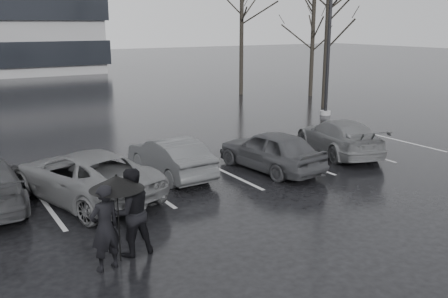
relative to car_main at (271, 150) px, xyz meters
The scene contains 13 objects.
ground 2.60m from the car_main, 142.08° to the right, with size 160.00×160.00×0.00m, color black.
car_main is the anchor object (origin of this frame).
car_west_a 3.25m from the car_main, 159.70° to the left, with size 1.30×3.72×1.22m, color #2A2B2D.
car_west_b 5.97m from the car_main, behind, with size 2.25×4.87×1.35m, color #464649.
car_east 3.41m from the car_main, ahead, with size 1.78×4.37×1.27m, color #464649.
pedestrian_left 7.75m from the car_main, 150.69° to the right, with size 0.63×0.41×1.73m, color black.
pedestrian_right 6.99m from the car_main, 150.68° to the right, with size 0.90×0.70×1.85m, color black.
umbrella 7.42m from the car_main, 150.72° to the right, with size 1.07×1.07×1.82m.
lamp_post 11.46m from the car_main, 38.04° to the left, with size 0.55×0.55×9.96m.
stall_stripes 3.01m from the car_main, 160.97° to the left, with size 19.72×5.00×0.00m.
tree_east 13.53m from the car_main, 40.17° to the left, with size 0.26×0.26×8.00m, color black.
tree_ne 17.89m from the car_main, 44.86° to the left, with size 0.26×0.26×7.00m, color black.
tree_north 18.25m from the car_main, 59.73° to the left, with size 0.26×0.26×8.50m, color black.
Camera 1 is at (-7.45, -10.99, 4.65)m, focal length 40.00 mm.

